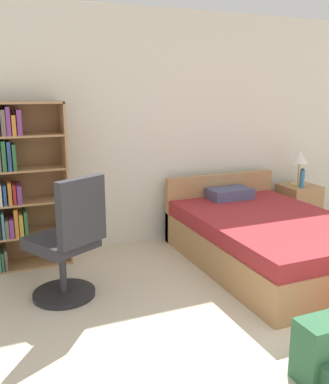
{
  "coord_description": "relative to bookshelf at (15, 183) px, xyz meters",
  "views": [
    {
      "loc": [
        -2.11,
        -1.32,
        1.74
      ],
      "look_at": [
        -0.72,
        1.98,
        0.88
      ],
      "focal_mm": 40.0,
      "sensor_mm": 36.0,
      "label": 1
    }
  ],
  "objects": [
    {
      "name": "wall_back",
      "position": [
        1.87,
        0.25,
        0.44
      ],
      "size": [
        9.0,
        0.06,
        2.6
      ],
      "color": "silver",
      "rests_on": "ground_plane"
    },
    {
      "name": "bookshelf",
      "position": [
        0.0,
        0.0,
        0.0
      ],
      "size": [
        0.78,
        0.34,
        1.63
      ],
      "color": "#AD7F51",
      "rests_on": "ground_plane"
    },
    {
      "name": "bed",
      "position": [
        2.33,
        -0.89,
        -0.59
      ],
      "size": [
        1.42,
        2.09,
        0.76
      ],
      "color": "#AD7F51",
      "rests_on": "ground_plane"
    },
    {
      "name": "office_chair",
      "position": [
        0.32,
        -0.91,
        -0.36
      ],
      "size": [
        0.67,
        0.71,
        1.08
      ],
      "color": "#232326",
      "rests_on": "ground_plane"
    },
    {
      "name": "nightstand",
      "position": [
        3.39,
        -0.1,
        -0.58
      ],
      "size": [
        0.44,
        0.45,
        0.56
      ],
      "color": "#AD7F51",
      "rests_on": "ground_plane"
    },
    {
      "name": "table_lamp",
      "position": [
        3.38,
        -0.08,
        0.03
      ],
      "size": [
        0.2,
        0.2,
        0.44
      ],
      "color": "tan",
      "rests_on": "nightstand"
    },
    {
      "name": "water_bottle",
      "position": [
        3.33,
        -0.21,
        -0.18
      ],
      "size": [
        0.06,
        0.06,
        0.24
      ],
      "color": "teal",
      "rests_on": "nightstand"
    },
    {
      "name": "backpack_green",
      "position": [
        1.54,
        -2.57,
        -0.67
      ],
      "size": [
        0.33,
        0.29,
        0.4
      ],
      "color": "#2D603D",
      "rests_on": "ground_plane"
    }
  ]
}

